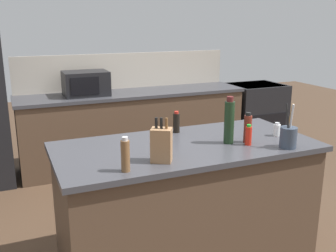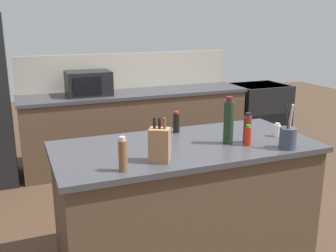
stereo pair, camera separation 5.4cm
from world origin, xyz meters
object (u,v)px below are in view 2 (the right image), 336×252
at_px(range_oven, 258,115).
at_px(hot_sauce_bottle, 248,136).
at_px(knife_block, 160,145).
at_px(wine_bottle, 229,122).
at_px(soy_sauce_bottle, 176,123).
at_px(utensil_crock, 288,137).
at_px(salt_shaker, 277,130).
at_px(microwave, 88,83).
at_px(pepper_grinder, 123,155).
at_px(vinegar_bottle, 247,129).

distance_m(range_oven, hot_sauce_bottle, 3.01).
distance_m(knife_block, wine_bottle, 0.63).
height_order(soy_sauce_bottle, hot_sauce_bottle, soy_sauce_bottle).
height_order(utensil_crock, salt_shaker, utensil_crock).
relative_size(microwave, soy_sauce_bottle, 2.99).
relative_size(salt_shaker, hot_sauce_bottle, 0.70).
xyz_separation_m(salt_shaker, pepper_grinder, (-1.31, -0.26, 0.05)).
relative_size(range_oven, microwave, 1.76).
relative_size(utensil_crock, salt_shaker, 3.01).
height_order(knife_block, vinegar_bottle, knife_block).
distance_m(microwave, salt_shaker, 2.50).
bearing_deg(microwave, pepper_grinder, -96.19).
xyz_separation_m(range_oven, soy_sauce_bottle, (-2.10, -1.89, 0.56)).
height_order(salt_shaker, hot_sauce_bottle, hot_sauce_bottle).
relative_size(hot_sauce_bottle, pepper_grinder, 0.71).
bearing_deg(pepper_grinder, microwave, 83.81).
bearing_deg(utensil_crock, range_oven, 59.09).
xyz_separation_m(microwave, knife_block, (-0.01, -2.46, -0.03)).
bearing_deg(knife_block, pepper_grinder, -133.25).
relative_size(vinegar_bottle, hot_sauce_bottle, 1.48).
xyz_separation_m(range_oven, hot_sauce_bottle, (-1.75, -2.39, 0.54)).
relative_size(range_oven, vinegar_bottle, 4.06).
relative_size(vinegar_bottle, soy_sauce_bottle, 1.29).
bearing_deg(knife_block, hot_sauce_bottle, 37.41).
height_order(utensil_crock, vinegar_bottle, utensil_crock).
bearing_deg(range_oven, pepper_grinder, -137.02).
xyz_separation_m(vinegar_bottle, hot_sauce_bottle, (-0.03, -0.06, -0.03)).
relative_size(range_oven, utensil_crock, 2.87).
distance_m(salt_shaker, wine_bottle, 0.46).
height_order(range_oven, hot_sauce_bottle, hot_sauce_bottle).
relative_size(range_oven, hot_sauce_bottle, 6.02).
height_order(microwave, pepper_grinder, microwave).
distance_m(utensil_crock, wine_bottle, 0.43).
bearing_deg(wine_bottle, utensil_crock, -37.60).
bearing_deg(hot_sauce_bottle, range_oven, 53.76).
bearing_deg(pepper_grinder, wine_bottle, 15.80).
bearing_deg(pepper_grinder, soy_sauce_bottle, 46.28).
distance_m(microwave, soy_sauce_bottle, 1.92).
bearing_deg(range_oven, microwave, 180.00).
relative_size(salt_shaker, pepper_grinder, 0.49).
bearing_deg(wine_bottle, salt_shaker, 1.99).
distance_m(pepper_grinder, wine_bottle, 0.90).
height_order(microwave, utensil_crock, utensil_crock).
distance_m(utensil_crock, pepper_grinder, 1.20).
height_order(utensil_crock, soy_sauce_bottle, utensil_crock).
height_order(microwave, vinegar_bottle, microwave).
xyz_separation_m(range_oven, salt_shaker, (-1.41, -2.28, 0.52)).
bearing_deg(vinegar_bottle, hot_sauce_bottle, -116.77).
bearing_deg(soy_sauce_bottle, utensil_crock, -49.16).
distance_m(range_oven, utensil_crock, 3.02).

